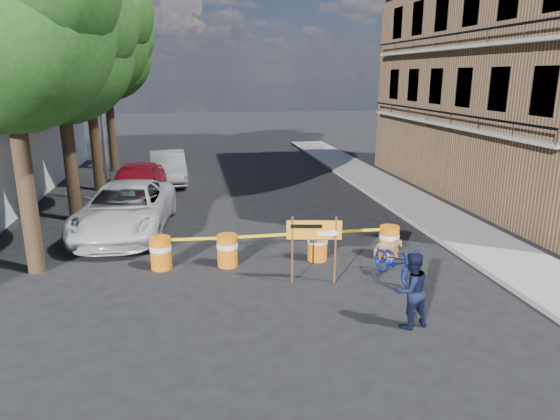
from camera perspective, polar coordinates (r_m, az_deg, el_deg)
name	(u,v)px	position (r m, az deg, el deg)	size (l,w,h in m)	color
ground	(299,283)	(12.86, 2.19, -8.34)	(120.00, 120.00, 0.00)	black
sidewalk_east	(422,209)	(20.22, 15.90, 0.12)	(2.40, 40.00, 0.15)	gray
apartment_building	(541,53)	(24.35, 27.69, 15.59)	(8.00, 16.00, 12.00)	#8F6849
tree_near	(6,21)	(14.20, -28.81, 18.38)	(5.46, 5.20, 9.15)	#332316
tree_mid_a	(60,48)	(19.00, -23.88, 16.60)	(5.25, 5.00, 8.68)	#332316
tree_mid_b	(87,36)	(23.94, -21.23, 18.02)	(5.67, 5.40, 9.62)	#332316
tree_far	(106,53)	(28.84, -19.28, 16.55)	(5.04, 4.80, 8.84)	#332316
streetlamp	(102,95)	(21.30, -19.72, 12.31)	(1.25, 0.18, 8.00)	gray
barrel_far_left	(161,252)	(13.98, -13.47, -4.72)	(0.58, 0.58, 0.90)	#DE600D
barrel_mid_left	(227,250)	(13.86, -6.04, -4.54)	(0.58, 0.58, 0.90)	#DE600D
barrel_mid_right	(318,244)	(14.27, 4.32, -3.92)	(0.58, 0.58, 0.90)	#DE600D
barrel_far_right	(389,240)	(14.89, 12.35, -3.42)	(0.58, 0.58, 0.90)	#DE600D
detour_sign	(321,235)	(12.43, 4.70, -2.89)	(1.35, 0.41, 1.76)	#592D19
pedestrian	(411,290)	(10.81, 14.72, -8.85)	(0.80, 0.62, 1.64)	black
bicycle	(397,246)	(13.01, 13.20, -4.04)	(0.65, 0.99, 1.88)	navy
dog	(388,249)	(14.63, 12.19, -4.38)	(0.34, 0.75, 0.64)	tan
suv_white	(126,209)	(17.33, -17.24, 0.10)	(2.73, 5.92, 1.64)	silver
sedan_red	(137,184)	(21.13, -16.02, 2.92)	(2.01, 5.00, 1.70)	maroon
sedan_silver	(168,167)	(25.09, -12.69, 4.82)	(1.63, 4.68, 1.54)	#B1B4B9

